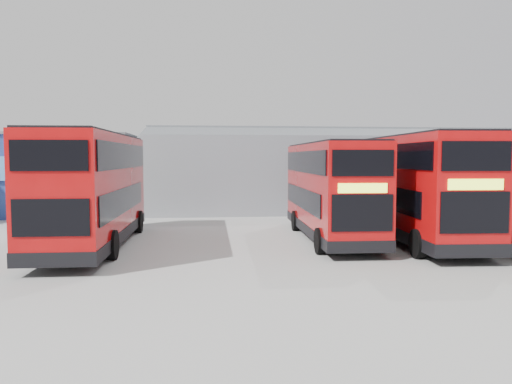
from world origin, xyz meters
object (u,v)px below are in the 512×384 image
double_decker_left (93,191)px  single_decker_blue (495,202)px  double_decker_centre (330,191)px  double_decker_right (415,189)px  maintenance_shed (355,171)px  office_block (40,174)px

double_decker_left → single_decker_blue: size_ratio=0.88×
double_decker_centre → double_decker_right: bearing=-13.5°
double_decker_centre → double_decker_left: bearing=-172.7°
double_decker_left → double_decker_right: double_decker_left is taller
single_decker_blue → double_decker_right: bearing=16.2°
double_decker_left → single_decker_blue: (17.57, 0.37, -0.65)m
maintenance_shed → double_decker_centre: maintenance_shed is taller
double_decker_left → single_decker_blue: double_decker_left is taller
maintenance_shed → single_decker_blue: 15.14m
office_block → double_decker_left: office_block is taller
maintenance_shed → office_block: bearing=-174.8°
office_block → single_decker_blue: size_ratio=0.99×
double_decker_left → double_decker_centre: double_decker_left is taller
maintenance_shed → double_decker_left: 22.07m
office_block → maintenance_shed: bearing=5.2°
double_decker_left → double_decker_right: size_ratio=1.00×
double_decker_right → single_decker_blue: size_ratio=0.88×
double_decker_left → maintenance_shed: bearing=-134.5°
double_decker_right → maintenance_shed: bearing=85.3°
maintenance_shed → double_decker_centre: size_ratio=2.98×
double_decker_centre → office_block: bearing=144.7°
maintenance_shed → double_decker_right: (-2.25, -15.47, -0.33)m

